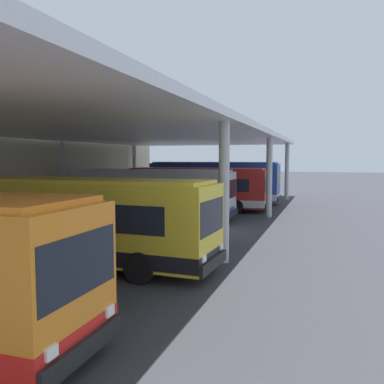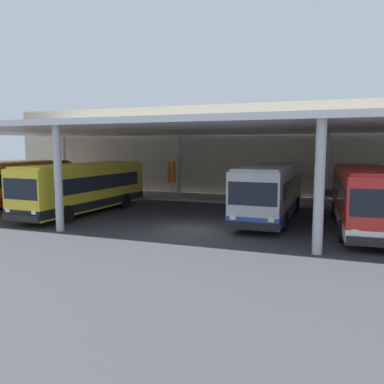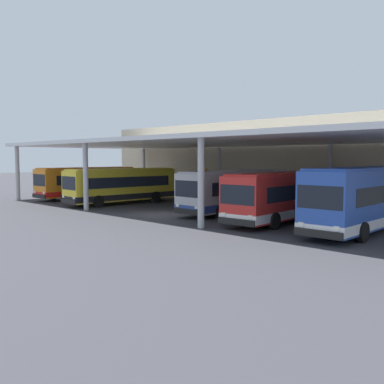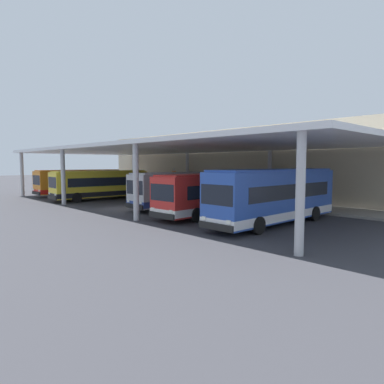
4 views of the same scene
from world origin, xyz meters
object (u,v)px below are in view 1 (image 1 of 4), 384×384
Objects in this scene: bus_middle_bay at (153,193)px; trash_bin at (106,197)px; bus_departing at (214,182)px; bus_second_bay at (77,220)px; bus_far_bay at (197,188)px; bench_waiting at (87,199)px.

trash_bin is (5.78, 6.92, -0.98)m from bus_middle_bay.
bus_departing is at bearing -7.00° from bus_middle_bay.
bus_second_bay is 16.44m from bus_far_bay.
bus_far_bay is at bearing -95.82° from trash_bin.
bus_departing is 11.57× the size of trash_bin.
bus_middle_bay is at bearing 173.00° from bus_departing.
bus_departing is at bearing -61.52° from trash_bin.
bus_far_bay is (16.42, 0.66, 0.00)m from bus_second_bay.
bus_departing is at bearing 2.07° from bus_second_bay.
bus_far_bay reaches higher than trash_bin.
bus_middle_bay is at bearing -116.14° from bench_waiting.
bench_waiting is at bearing 171.07° from trash_bin.
bus_departing reaches higher than bench_waiting.
bench_waiting is (-6.64, 8.52, -1.18)m from bus_departing.
trash_bin is (17.27, 8.96, -0.98)m from bus_second_bay.
bus_middle_bay and bus_far_bay have the same top height.
bus_second_bay is at bearing -152.57° from trash_bin.
bus_second_bay is 17.74m from bench_waiting.
bus_second_bay is at bearing -148.28° from bench_waiting.
bus_second_bay is 11.67m from bus_middle_bay.
bench_waiting is at bearing 63.86° from bus_middle_bay.
bench_waiting is at bearing 31.72° from bus_second_bay.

